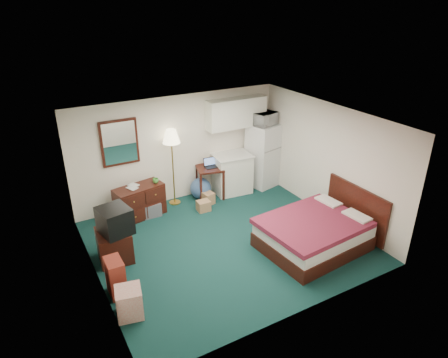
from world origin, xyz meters
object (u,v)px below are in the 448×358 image
bed (313,234)px  tv_stand (114,245)px  desk (210,182)px  fridge (263,155)px  kitchen_counter (232,174)px  floor_lamp (173,168)px  dresser (140,201)px  suitcase (116,277)px

bed → tv_stand: bed is taller
desk → fridge: fridge is taller
desk → bed: desk is taller
desk → kitchen_counter: 0.62m
desk → fridge: bearing=12.8°
desk → tv_stand: desk is taller
desk → kitchen_counter: kitchen_counter is taller
floor_lamp → kitchen_counter: bearing=-4.8°
dresser → bed: (2.52, -2.82, -0.06)m
dresser → suitcase: bearing=-128.0°
dresser → floor_lamp: bearing=1.8°
tv_stand → suitcase: suitcase is taller
dresser → bed: size_ratio=0.56×
floor_lamp → kitchen_counter: (1.49, -0.13, -0.43)m
tv_stand → floor_lamp: bearing=44.6°
fridge → suitcase: bearing=-165.5°
bed → tv_stand: size_ratio=2.97×
floor_lamp → tv_stand: bearing=-140.6°
desk → tv_stand: bearing=-138.1°
tv_stand → suitcase: size_ratio=0.97×
dresser → floor_lamp: (0.90, 0.20, 0.54)m
tv_stand → suitcase: (-0.24, -0.97, 0.04)m
suitcase → kitchen_counter: bearing=33.5°
desk → kitchen_counter: bearing=12.8°
fridge → tv_stand: bearing=-175.3°
kitchen_counter → suitcase: kitchen_counter is taller
dresser → kitchen_counter: kitchen_counter is taller
dresser → desk: (1.79, 0.10, 0.02)m
floor_lamp → bed: bearing=-61.8°
kitchen_counter → bed: bearing=-81.7°
bed → suitcase: size_ratio=2.88×
kitchen_counter → bed: (0.12, -2.90, -0.17)m
floor_lamp → tv_stand: 2.45m
floor_lamp → bed: floor_lamp is taller
suitcase → fridge: bearing=27.7°
bed → suitcase: (-3.69, 0.55, 0.03)m
bed → fridge: bearing=70.6°
desk → suitcase: 3.79m
floor_lamp → kitchen_counter: size_ratio=1.91×
fridge → kitchen_counter: bearing=165.0°
suitcase → bed: bearing=-8.3°
fridge → tv_stand: size_ratio=2.52×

